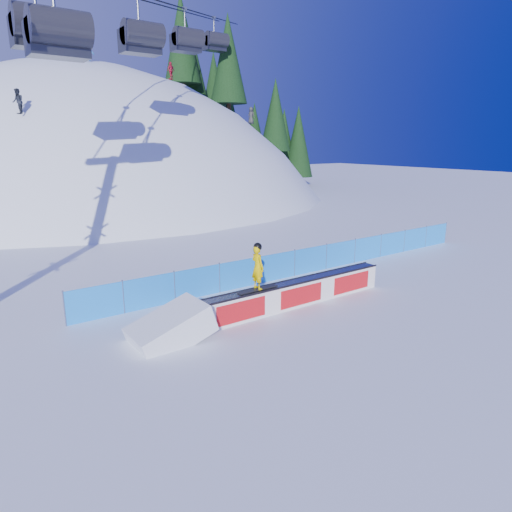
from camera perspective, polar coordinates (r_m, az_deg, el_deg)
ground at (r=18.76m, az=16.17°, el=-5.08°), size 160.00×160.00×0.00m
snow_hill at (r=59.64m, az=-19.31°, el=-10.39°), size 64.00×64.00×64.00m
treeline at (r=62.66m, az=-1.17°, el=18.61°), size 21.38×12.57×22.14m
safety_fence at (r=21.49m, az=6.86°, el=-0.48°), size 22.05×0.05×1.30m
chairlift at (r=44.00m, az=-10.50°, el=28.31°), size 40.80×41.70×22.00m
rail_box at (r=17.15m, az=5.12°, el=-4.65°), size 8.26×0.61×0.99m
snow_ramp at (r=14.67m, az=-10.57°, el=-10.25°), size 2.56×1.60×1.59m
snowboarder at (r=15.66m, az=0.20°, el=-1.35°), size 1.60×0.57×1.67m
distant_skiers at (r=44.63m, az=-15.14°, el=20.37°), size 22.79×10.26×7.05m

